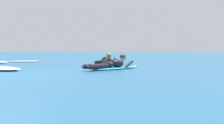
# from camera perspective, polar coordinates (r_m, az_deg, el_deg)

# --- Properties ---
(ground_plane) EXTENTS (120.00, 120.00, 0.00)m
(ground_plane) POSITION_cam_1_polar(r_m,az_deg,el_deg) (18.07, -3.44, 0.27)
(ground_plane) COLOR #235B84
(surfer_near) EXTENTS (1.63, 2.56, 0.54)m
(surfer_near) POSITION_cam_1_polar(r_m,az_deg,el_deg) (10.18, 0.24, -0.61)
(surfer_near) COLOR #2DB2D1
(surfer_near) RESTS_ON ground
(surfer_far) EXTENTS (0.66, 2.43, 0.54)m
(surfer_far) POSITION_cam_1_polar(r_m,az_deg,el_deg) (13.28, -1.10, 0.11)
(surfer_far) COLOR silver
(surfer_far) RESTS_ON ground
(drifting_surfboard) EXTENTS (1.86, 1.15, 0.16)m
(drifting_surfboard) POSITION_cam_1_polar(r_m,az_deg,el_deg) (16.57, -15.54, 0.12)
(drifting_surfboard) COLOR silver
(drifting_surfboard) RESTS_ON ground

